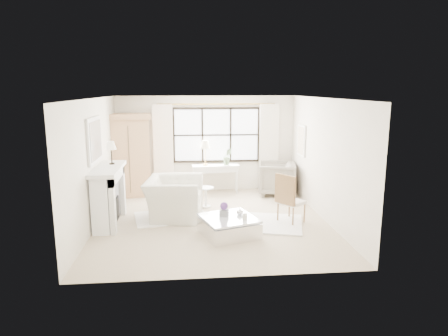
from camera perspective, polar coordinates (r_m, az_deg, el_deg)
The scene contains 32 objects.
floor at distance 9.01m, azimuth -1.64°, elevation -7.49°, with size 5.50×5.50×0.00m, color #C7B293.
ceiling at distance 8.52m, azimuth -1.74°, elevation 9.95°, with size 5.50×5.50×0.00m, color silver.
wall_back at distance 11.38m, azimuth -2.60°, elevation 3.48°, with size 5.00×5.00×0.00m, color white.
wall_front at distance 5.99m, azimuth 0.05°, elevation -3.74°, with size 5.00×5.00×0.00m, color beige.
wall_left at distance 8.86m, azimuth -18.03°, elevation 0.67°, with size 5.50×5.50×0.00m, color silver.
wall_right at distance 9.17m, azimuth 14.11°, elevation 1.23°, with size 5.50×5.50×0.00m, color silver.
window_pane at distance 11.34m, azimuth -1.08°, elevation 4.74°, with size 2.40×0.02×1.50m, color silver.
window_frame at distance 11.33m, azimuth -1.08°, elevation 4.73°, with size 2.50×0.04×1.50m, color black, non-canonical shape.
curtain_rod at distance 11.22m, azimuth -1.08°, elevation 9.12°, with size 0.04×0.04×3.30m, color #A68439.
curtain_left at distance 11.30m, azimuth -8.66°, elevation 2.72°, with size 0.55×0.10×2.47m, color white.
curtain_right at distance 11.52m, azimuth 6.42°, elevation 2.94°, with size 0.55×0.10×2.47m, color white.
fireplace at distance 8.97m, azimuth -16.34°, elevation -3.72°, with size 0.58×1.66×1.26m.
mirror_frame at distance 8.78m, azimuth -18.04°, elevation 3.81°, with size 0.05×1.15×0.95m, color silver.
mirror_glass at distance 8.78m, azimuth -17.85°, elevation 3.82°, with size 0.02×1.00×0.80m, color silver.
art_frame at distance 10.73m, azimuth 11.01°, elevation 3.88°, with size 0.04×0.62×0.82m, color white.
art_canvas at distance 10.72m, azimuth 10.90°, elevation 3.88°, with size 0.01×0.52×0.72m, color beige.
mantel_lamp at distance 9.07m, azimuth -15.84°, elevation 2.97°, with size 0.22×0.22×0.51m.
armoire at distance 11.07m, azimuth -13.19°, elevation 1.87°, with size 1.21×0.85×2.24m.
console_table at distance 11.23m, azimuth -1.23°, elevation -1.54°, with size 1.33×0.54×0.80m.
console_lamp at distance 11.04m, azimuth -2.72°, elevation 3.27°, with size 0.28×0.28×0.69m.
orchid_plant at distance 11.11m, azimuth 0.50°, elevation 1.66°, with size 0.26×0.21×0.47m, color #5D7950.
side_table at distance 9.90m, azimuth -2.63°, elevation -3.75°, with size 0.40×0.40×0.51m.
rug_left at distance 9.27m, azimuth -7.51°, elevation -6.93°, with size 1.61×1.14×0.03m, color white.
rug_right at distance 8.84m, azimuth 5.22°, elevation -7.78°, with size 1.78×1.34×0.03m, color white.
club_armchair at distance 9.18m, azimuth -7.14°, elevation -4.26°, with size 1.39×1.21×0.90m, color beige.
wingback_chair at distance 11.15m, azimuth 7.57°, elevation -1.48°, with size 0.96×0.99×0.90m, color gray.
french_chair at distance 8.91m, azimuth 9.48°, elevation -5.76°, with size 0.68×0.67×1.08m.
coffee_table at distance 8.08m, azimuth 0.68°, elevation -8.37°, with size 1.26×1.26×0.38m.
planter_box at distance 8.08m, azimuth 0.00°, elevation -6.42°, with size 0.17×0.17×0.13m, color slate.
planter_flowers at distance 8.03m, azimuth 0.00°, elevation -5.44°, with size 0.16×0.16×0.16m, color #583079.
pillar_candle at distance 7.88m, azimuth 3.00°, elevation -6.92°, with size 0.09×0.09×0.12m, color silver.
coffee_vase at distance 8.15m, azimuth 2.27°, elevation -6.19°, with size 0.14×0.14×0.14m, color silver.
Camera 1 is at (-0.55, -8.50, 2.91)m, focal length 32.00 mm.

